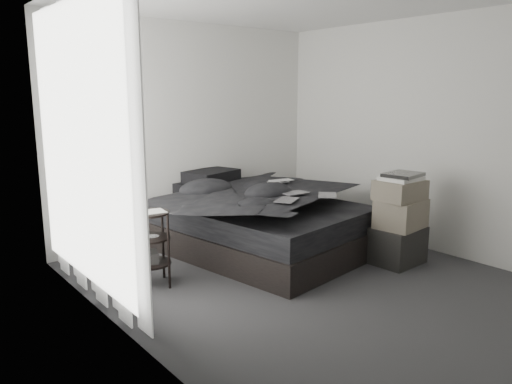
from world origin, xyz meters
TOP-DOWN VIEW (x-y plane):
  - floor at (0.00, 0.00)m, footprint 3.60×4.20m
  - wall_back at (0.00, 2.10)m, footprint 3.60×0.01m
  - wall_left at (-1.80, 0.00)m, footprint 0.01×4.20m
  - wall_right at (1.80, 0.00)m, footprint 0.01×4.20m
  - window_left at (-1.78, 0.90)m, footprint 0.02×2.00m
  - curtain_left at (-1.73, 0.90)m, footprint 0.06×2.12m
  - bed at (0.25, 1.02)m, footprint 2.00×2.46m
  - mattress at (0.25, 1.02)m, footprint 1.93×2.39m
  - duvet at (0.25, 0.97)m, footprint 1.91×2.13m
  - pillow_lower at (0.06, 1.87)m, footprint 0.73×0.55m
  - pillow_upper at (0.14, 1.86)m, footprint 0.72×0.58m
  - laptop at (0.65, 1.13)m, footprint 0.39×0.29m
  - comic_a at (0.07, 0.39)m, footprint 0.34×0.30m
  - comic_b at (0.36, 0.60)m, footprint 0.29×0.20m
  - comic_c at (0.55, 0.30)m, footprint 0.33×0.33m
  - side_stand at (-1.20, 0.86)m, footprint 0.48×0.48m
  - papers at (-1.20, 0.85)m, footprint 0.29×0.23m
  - floor_books at (-1.30, 1.20)m, footprint 0.23×0.26m
  - box_lower at (1.11, -0.20)m, footprint 0.54×0.43m
  - box_mid at (1.12, -0.21)m, footprint 0.53×0.44m
  - box_upper at (1.10, -0.20)m, footprint 0.47×0.38m
  - art_book_white at (1.11, -0.20)m, footprint 0.41×0.34m
  - art_book_snake at (1.12, -0.21)m, footprint 0.43×0.36m

SIDE VIEW (x-z plane):
  - floor at x=0.00m, z-range -0.01..0.01m
  - floor_books at x=-1.30m, z-range 0.00..0.15m
  - bed at x=0.25m, z-range 0.00..0.30m
  - box_lower at x=1.11m, z-range 0.00..0.39m
  - side_stand at x=-1.20m, z-range 0.00..0.70m
  - mattress at x=0.25m, z-range 0.30..0.54m
  - box_mid at x=1.12m, z-range 0.39..0.69m
  - pillow_lower at x=0.06m, z-range 0.54..0.69m
  - duvet at x=0.25m, z-range 0.54..0.80m
  - papers at x=-1.20m, z-range 0.70..0.71m
  - pillow_upper at x=0.14m, z-range 0.69..0.84m
  - box_upper at x=1.10m, z-range 0.69..0.89m
  - comic_a at x=0.07m, z-range 0.80..0.81m
  - comic_b at x=0.36m, z-range 0.81..0.82m
  - laptop at x=0.65m, z-range 0.80..0.83m
  - comic_c at x=0.55m, z-range 0.82..0.82m
  - art_book_white at x=1.11m, z-range 0.89..0.93m
  - art_book_snake at x=1.12m, z-range 0.93..0.97m
  - curtain_left at x=-1.73m, z-range 0.04..2.52m
  - wall_back at x=0.00m, z-range 0.00..2.60m
  - wall_left at x=-1.80m, z-range 0.00..2.60m
  - wall_right at x=1.80m, z-range 0.00..2.60m
  - window_left at x=-1.78m, z-range 0.20..2.50m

